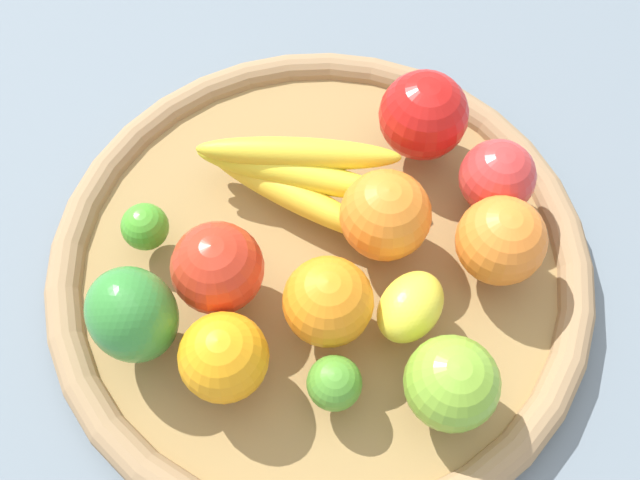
# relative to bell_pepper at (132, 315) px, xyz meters

# --- Properties ---
(ground_plane) EXTENTS (2.40, 2.40, 0.00)m
(ground_plane) POSITION_rel_bell_pepper_xyz_m (0.02, -0.16, -0.08)
(ground_plane) COLOR slate
(ground_plane) RESTS_ON ground
(basket) EXTENTS (0.47, 0.47, 0.03)m
(basket) POSITION_rel_bell_pepper_xyz_m (0.02, -0.16, -0.06)
(basket) COLOR #9A7A47
(basket) RESTS_ON ground_plane
(bell_pepper) EXTENTS (0.09, 0.09, 0.08)m
(bell_pepper) POSITION_rel_bell_pepper_xyz_m (0.00, 0.00, 0.00)
(bell_pepper) COLOR #378C36
(bell_pepper) RESTS_ON basket
(orange_2) EXTENTS (0.10, 0.10, 0.07)m
(orange_2) POSITION_rel_bell_pepper_xyz_m (-0.04, -0.14, -0.01)
(orange_2) COLOR orange
(orange_2) RESTS_ON basket
(orange_1) EXTENTS (0.10, 0.10, 0.07)m
(orange_1) POSITION_rel_bell_pepper_xyz_m (-0.03, -0.29, -0.01)
(orange_1) COLOR orange
(orange_1) RESTS_ON basket
(apple_1) EXTENTS (0.10, 0.10, 0.07)m
(apple_1) POSITION_rel_bell_pepper_xyz_m (-0.13, -0.21, -0.01)
(apple_1) COLOR #7FB433
(apple_1) RESTS_ON basket
(banana_bunch) EXTENTS (0.16, 0.17, 0.05)m
(banana_bunch) POSITION_rel_bell_pepper_xyz_m (0.09, -0.16, -0.02)
(banana_bunch) COLOR yellow
(banana_bunch) RESTS_ON basket
(apple_0) EXTENTS (0.09, 0.09, 0.08)m
(apple_0) POSITION_rel_bell_pepper_xyz_m (0.10, -0.28, -0.00)
(apple_0) COLOR red
(apple_0) RESTS_ON basket
(orange_3) EXTENTS (0.09, 0.09, 0.07)m
(orange_3) POSITION_rel_bell_pepper_xyz_m (-0.05, -0.06, -0.01)
(orange_3) COLOR orange
(orange_3) RESTS_ON basket
(apple_2) EXTENTS (0.07, 0.07, 0.07)m
(apple_2) POSITION_rel_bell_pepper_xyz_m (0.03, -0.32, -0.01)
(apple_2) COLOR red
(apple_2) RESTS_ON basket
(lime_1) EXTENTS (0.05, 0.05, 0.04)m
(lime_1) POSITION_rel_bell_pepper_xyz_m (0.09, -0.02, -0.02)
(lime_1) COLOR green
(lime_1) RESTS_ON basket
(orange_0) EXTENTS (0.10, 0.10, 0.08)m
(orange_0) POSITION_rel_bell_pepper_xyz_m (0.02, -0.21, -0.00)
(orange_0) COLOR orange
(orange_0) RESTS_ON basket
(apple_3) EXTENTS (0.10, 0.10, 0.07)m
(apple_3) POSITION_rel_bell_pepper_xyz_m (0.02, -0.07, -0.00)
(apple_3) COLOR red
(apple_3) RESTS_ON basket
(lime_0) EXTENTS (0.06, 0.06, 0.04)m
(lime_0) POSITION_rel_bell_pepper_xyz_m (-0.10, -0.13, -0.02)
(lime_0) COLOR #4F952D
(lime_0) RESTS_ON basket
(lemon_0) EXTENTS (0.07, 0.08, 0.05)m
(lemon_0) POSITION_rel_bell_pepper_xyz_m (-0.06, -0.20, -0.02)
(lemon_0) COLOR yellow
(lemon_0) RESTS_ON basket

